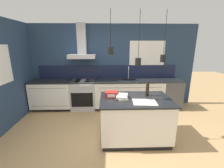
% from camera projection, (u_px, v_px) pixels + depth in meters
% --- Properties ---
extents(ground_plane, '(16.00, 16.00, 0.00)m').
position_uv_depth(ground_plane, '(109.00, 140.00, 3.23)').
color(ground_plane, tan).
rests_on(ground_plane, ground).
extents(wall_back, '(5.60, 2.07, 2.60)m').
position_uv_depth(wall_back, '(107.00, 65.00, 4.81)').
color(wall_back, navy).
rests_on(wall_back, ground_plane).
extents(wall_left, '(0.08, 3.80, 2.60)m').
position_uv_depth(wall_left, '(4.00, 75.00, 3.49)').
color(wall_left, navy).
rests_on(wall_left, ground_plane).
extents(counter_run_left, '(1.24, 0.64, 0.91)m').
position_uv_depth(counter_run_left, '(52.00, 95.00, 4.69)').
color(counter_run_left, black).
rests_on(counter_run_left, ground_plane).
extents(counter_run_sink, '(2.14, 0.64, 1.31)m').
position_uv_depth(counter_run_sink, '(129.00, 94.00, 4.77)').
color(counter_run_sink, black).
rests_on(counter_run_sink, ground_plane).
extents(oven_range, '(0.74, 0.66, 0.91)m').
position_uv_depth(oven_range, '(84.00, 95.00, 4.72)').
color(oven_range, '#B5B5BA').
rests_on(oven_range, ground_plane).
extents(dishwasher, '(0.58, 0.65, 0.91)m').
position_uv_depth(dishwasher, '(171.00, 94.00, 4.81)').
color(dishwasher, '#4C4C51').
rests_on(dishwasher, ground_plane).
extents(kitchen_island, '(1.46, 0.99, 0.91)m').
position_uv_depth(kitchen_island, '(135.00, 118.00, 3.21)').
color(kitchen_island, black).
rests_on(kitchen_island, ground_plane).
extents(bottle_on_island, '(0.07, 0.07, 0.34)m').
position_uv_depth(bottle_on_island, '(147.00, 89.00, 3.22)').
color(bottle_on_island, black).
rests_on(bottle_on_island, kitchen_island).
extents(book_stack, '(0.27, 0.34, 0.08)m').
position_uv_depth(book_stack, '(122.00, 97.00, 3.08)').
color(book_stack, beige).
rests_on(book_stack, kitchen_island).
extents(red_supply_box, '(0.25, 0.18, 0.12)m').
position_uv_depth(red_supply_box, '(111.00, 94.00, 3.15)').
color(red_supply_box, red).
rests_on(red_supply_box, kitchen_island).
extents(paper_pile, '(0.47, 0.37, 0.01)m').
position_uv_depth(paper_pile, '(145.00, 102.00, 2.89)').
color(paper_pile, silver).
rests_on(paper_pile, kitchen_island).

